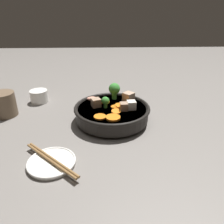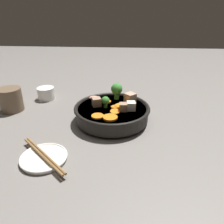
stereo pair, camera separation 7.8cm
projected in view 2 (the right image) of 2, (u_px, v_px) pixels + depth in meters
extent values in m
plane|color=slate|center=(112.00, 121.00, 0.79)|extent=(3.00, 3.00, 0.00)
cylinder|color=black|center=(112.00, 120.00, 0.79)|extent=(0.14, 0.14, 0.01)
cylinder|color=black|center=(112.00, 113.00, 0.78)|extent=(0.26, 0.26, 0.04)
torus|color=black|center=(112.00, 108.00, 0.77)|extent=(0.27, 0.27, 0.01)
cylinder|color=brown|center=(112.00, 111.00, 0.78)|extent=(0.24, 0.24, 0.02)
cylinder|color=orange|center=(121.00, 106.00, 0.77)|extent=(0.06, 0.06, 0.01)
cylinder|color=orange|center=(115.00, 107.00, 0.76)|extent=(0.05, 0.05, 0.01)
cylinder|color=orange|center=(110.00, 118.00, 0.69)|extent=(0.06, 0.06, 0.01)
cylinder|color=orange|center=(106.00, 101.00, 0.81)|extent=(0.05, 0.05, 0.01)
cylinder|color=orange|center=(115.00, 112.00, 0.74)|extent=(0.03, 0.03, 0.01)
cylinder|color=orange|center=(98.00, 116.00, 0.71)|extent=(0.05, 0.05, 0.01)
cylinder|color=green|center=(117.00, 96.00, 0.83)|extent=(0.02, 0.02, 0.03)
sphere|color=#388433|center=(117.00, 89.00, 0.82)|extent=(0.04, 0.04, 0.04)
cylinder|color=green|center=(106.00, 105.00, 0.77)|extent=(0.01, 0.01, 0.02)
sphere|color=#388433|center=(106.00, 100.00, 0.76)|extent=(0.03, 0.03, 0.03)
cube|color=tan|center=(130.00, 98.00, 0.81)|extent=(0.05, 0.05, 0.03)
cube|color=#9E7F66|center=(97.00, 102.00, 0.78)|extent=(0.04, 0.04, 0.03)
cube|color=silver|center=(131.00, 106.00, 0.75)|extent=(0.03, 0.03, 0.03)
cube|color=#9E7F66|center=(123.00, 107.00, 0.74)|extent=(0.03, 0.03, 0.03)
ellipsoid|color=#EA9E84|center=(94.00, 98.00, 0.83)|extent=(0.02, 0.04, 0.02)
cylinder|color=white|center=(44.00, 158.00, 0.59)|extent=(0.12, 0.12, 0.01)
torus|color=white|center=(44.00, 157.00, 0.59)|extent=(0.13, 0.13, 0.01)
cylinder|color=white|center=(46.00, 93.00, 0.97)|extent=(0.07, 0.07, 0.05)
cylinder|color=brown|center=(46.00, 90.00, 0.96)|extent=(0.06, 0.06, 0.00)
cylinder|color=brown|center=(11.00, 100.00, 0.86)|extent=(0.09, 0.09, 0.09)
torus|color=brown|center=(16.00, 94.00, 0.89)|extent=(0.05, 0.01, 0.05)
cylinder|color=olive|center=(45.00, 154.00, 0.59)|extent=(0.15, 0.16, 0.01)
cylinder|color=olive|center=(42.00, 156.00, 0.59)|extent=(0.15, 0.16, 0.01)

